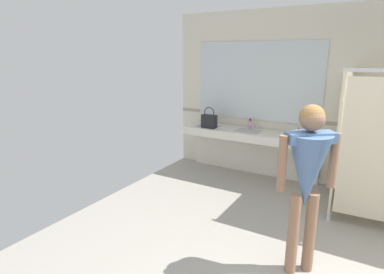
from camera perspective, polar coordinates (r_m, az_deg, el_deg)
The scene contains 7 objects.
wall_back at distance 5.56m, azimuth 30.57°, elevation 5.41°, with size 6.89×0.12×2.87m, color beige.
wall_back_tile_band at distance 5.56m, azimuth 30.06°, elevation 1.41°, with size 6.89×0.01×0.06m, color #9E937F.
vanity_counter at distance 5.76m, azimuth 10.33°, elevation -0.84°, with size 2.35×0.57×0.95m.
mirror_panel at distance 5.78m, azimuth 11.53°, elevation 9.71°, with size 2.25×0.02×1.36m, color silver.
person_standing at distance 3.17m, azimuth 19.94°, elevation -5.59°, with size 0.56×0.56×1.69m.
handbag at distance 5.75m, azimuth 3.09°, elevation 2.92°, with size 0.27×0.14×0.38m.
soap_dispenser at distance 5.79m, azimuth 10.33°, elevation 2.23°, with size 0.07×0.07×0.18m.
Camera 1 is at (-0.02, -2.39, 2.12)m, focal length 29.83 mm.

